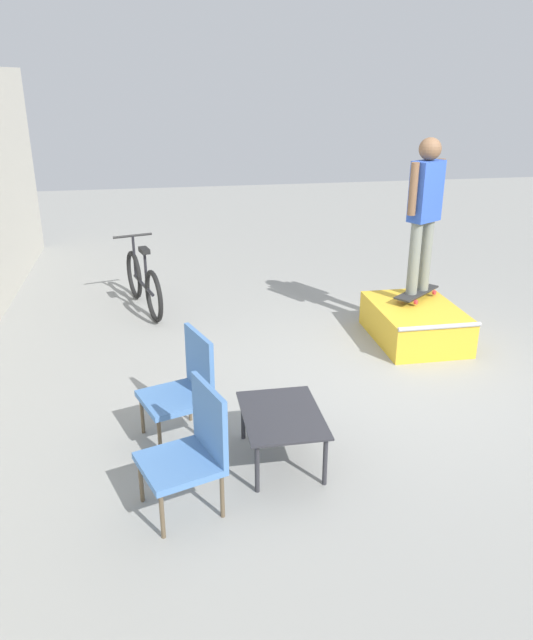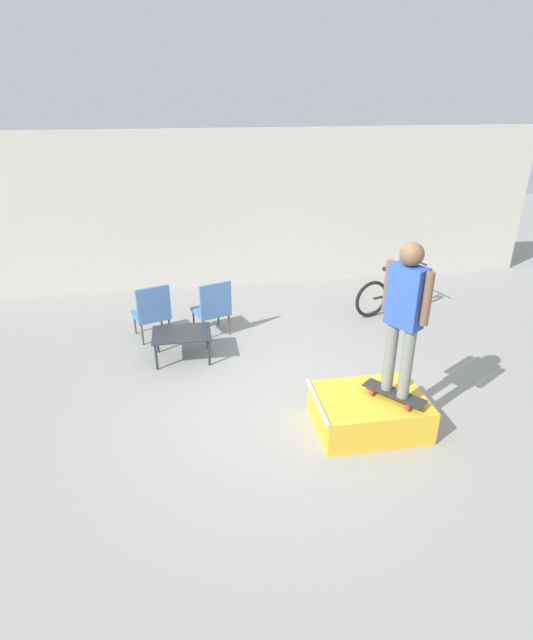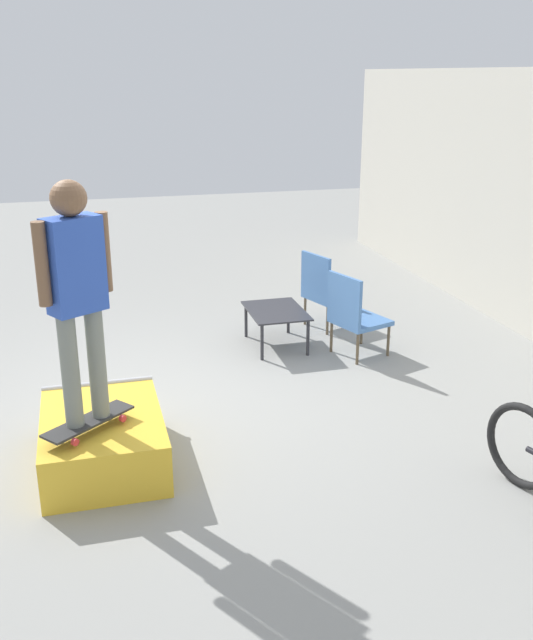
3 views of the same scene
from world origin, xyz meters
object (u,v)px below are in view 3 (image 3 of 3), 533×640
skateboard_on_ramp (89,422)px  patio_chair_right (354,313)px  person_skater (76,284)px  skate_ramp_box (103,440)px  coffee_table (276,314)px  patio_chair_left (325,289)px

skateboard_on_ramp → patio_chair_right: 3.39m
person_skater → skate_ramp_box: bearing=-142.1°
skateboard_on_ramp → patio_chair_right: size_ratio=0.75×
person_skater → patio_chair_right: person_skater is taller
person_skater → coffee_table: size_ratio=2.09×
patio_chair_right → person_skater: bearing=104.5°
skateboard_on_ramp → patio_chair_left: (-2.82, 2.83, -0.01)m
skate_ramp_box → patio_chair_right: 3.20m
patio_chair_left → patio_chair_right: size_ratio=1.00×
person_skater → patio_chair_right: 3.56m
patio_chair_left → coffee_table: bearing=102.3°
skate_ramp_box → patio_chair_right: patio_chair_right is taller
coffee_table → patio_chair_right: bearing=55.2°
coffee_table → patio_chair_right: patio_chair_right is taller
coffee_table → patio_chair_right: (0.51, 0.73, 0.11)m
skateboard_on_ramp → coffee_table: size_ratio=0.82×
patio_chair_left → patio_chair_right: same height
person_skater → coffee_table: (-2.38, 2.10, -1.17)m
patio_chair_left → patio_chair_right: bearing=161.1°
patio_chair_right → patio_chair_left: bearing=-19.0°
skateboard_on_ramp → coffee_table: bearing=-170.4°
person_skater → skateboard_on_ramp: bearing=0.0°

